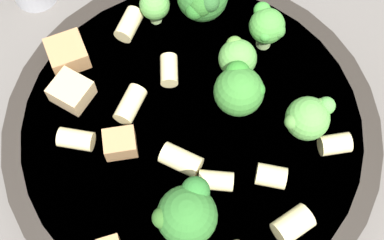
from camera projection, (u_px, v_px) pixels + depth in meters
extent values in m
plane|color=#5B5651|center=(192.00, 143.00, 0.42)|extent=(2.00, 2.00, 0.00)
cylinder|color=#28231E|center=(192.00, 135.00, 0.40)|extent=(0.27, 0.27, 0.03)
cylinder|color=white|center=(192.00, 127.00, 0.39)|extent=(0.25, 0.25, 0.01)
torus|color=#28231E|center=(192.00, 127.00, 0.39)|extent=(0.27, 0.27, 0.00)
cylinder|color=#9EC175|center=(156.00, 15.00, 0.42)|extent=(0.01, 0.01, 0.01)
sphere|color=#569942|center=(155.00, 5.00, 0.41)|extent=(0.02, 0.02, 0.02)
sphere|color=#4A993B|center=(159.00, 10.00, 0.40)|extent=(0.01, 0.01, 0.01)
cylinder|color=#9EC175|center=(264.00, 38.00, 0.41)|extent=(0.01, 0.01, 0.02)
sphere|color=#478E38|center=(267.00, 26.00, 0.39)|extent=(0.03, 0.03, 0.03)
sphere|color=#3F7B32|center=(277.00, 30.00, 0.39)|extent=(0.01, 0.01, 0.01)
sphere|color=#3D8934|center=(265.00, 35.00, 0.39)|extent=(0.01, 0.01, 0.01)
sphere|color=green|center=(262.00, 10.00, 0.39)|extent=(0.01, 0.01, 0.01)
cylinder|color=#9EC175|center=(236.00, 67.00, 0.40)|extent=(0.01, 0.01, 0.01)
sphere|color=#569942|center=(238.00, 58.00, 0.39)|extent=(0.03, 0.03, 0.03)
sphere|color=#55823E|center=(233.00, 45.00, 0.39)|extent=(0.01, 0.01, 0.01)
sphere|color=#598F38|center=(235.00, 45.00, 0.39)|extent=(0.01, 0.01, 0.01)
cylinder|color=#9EC175|center=(303.00, 127.00, 0.38)|extent=(0.01, 0.01, 0.01)
sphere|color=#569942|center=(307.00, 119.00, 0.37)|extent=(0.03, 0.03, 0.03)
sphere|color=#529743|center=(327.00, 112.00, 0.36)|extent=(0.01, 0.01, 0.01)
sphere|color=#52853C|center=(293.00, 122.00, 0.36)|extent=(0.01, 0.01, 0.01)
sphere|color=#5A8F3E|center=(322.00, 112.00, 0.36)|extent=(0.01, 0.01, 0.01)
cylinder|color=#84AD60|center=(237.00, 102.00, 0.39)|extent=(0.01, 0.01, 0.01)
sphere|color=#387A2D|center=(239.00, 91.00, 0.37)|extent=(0.04, 0.04, 0.04)
sphere|color=#308027|center=(238.00, 74.00, 0.37)|extent=(0.02, 0.02, 0.02)
sphere|color=#317B29|center=(255.00, 90.00, 0.37)|extent=(0.01, 0.01, 0.01)
sphere|color=#356A27|center=(238.00, 76.00, 0.37)|extent=(0.01, 0.01, 0.01)
cylinder|color=#9EC175|center=(202.00, 11.00, 0.42)|extent=(0.01, 0.01, 0.01)
sphere|color=#2A5B27|center=(210.00, 2.00, 0.39)|extent=(0.01, 0.01, 0.01)
sphere|color=#296823|center=(195.00, 10.00, 0.39)|extent=(0.01, 0.01, 0.01)
sphere|color=#2B6523|center=(201.00, 4.00, 0.39)|extent=(0.02, 0.02, 0.02)
cylinder|color=#9EC175|center=(187.00, 223.00, 0.35)|extent=(0.01, 0.01, 0.01)
sphere|color=#2D6B28|center=(187.00, 216.00, 0.33)|extent=(0.04, 0.04, 0.04)
sphere|color=#2A6923|center=(201.00, 201.00, 0.33)|extent=(0.02, 0.02, 0.02)
sphere|color=#305F22|center=(163.00, 218.00, 0.33)|extent=(0.01, 0.01, 0.01)
sphere|color=#2B6E2A|center=(190.00, 191.00, 0.33)|extent=(0.02, 0.02, 0.02)
cylinder|color=beige|center=(271.00, 176.00, 0.36)|extent=(0.02, 0.02, 0.02)
cylinder|color=beige|center=(130.00, 104.00, 0.38)|extent=(0.02, 0.03, 0.01)
cylinder|color=beige|center=(169.00, 70.00, 0.40)|extent=(0.01, 0.02, 0.01)
cylinder|color=beige|center=(335.00, 144.00, 0.37)|extent=(0.02, 0.02, 0.01)
cylinder|color=beige|center=(181.00, 160.00, 0.37)|extent=(0.03, 0.03, 0.02)
cylinder|color=beige|center=(293.00, 225.00, 0.35)|extent=(0.03, 0.03, 0.02)
cylinder|color=beige|center=(129.00, 24.00, 0.41)|extent=(0.02, 0.03, 0.01)
cylinder|color=beige|center=(216.00, 181.00, 0.36)|extent=(0.02, 0.02, 0.01)
cylinder|color=beige|center=(76.00, 139.00, 0.37)|extent=(0.03, 0.02, 0.01)
cube|color=#A87A4C|center=(120.00, 143.00, 0.37)|extent=(0.02, 0.02, 0.02)
cube|color=#A87A4C|center=(67.00, 54.00, 0.40)|extent=(0.04, 0.04, 0.02)
cube|color=tan|center=(71.00, 91.00, 0.39)|extent=(0.04, 0.03, 0.02)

